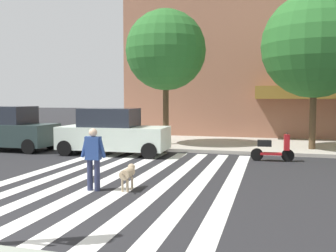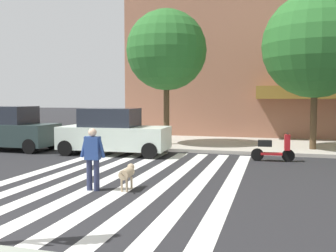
% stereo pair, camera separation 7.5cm
% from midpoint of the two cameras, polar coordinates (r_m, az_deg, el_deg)
% --- Properties ---
extents(ground_plane, '(160.00, 160.00, 0.00)m').
position_cam_midpoint_polar(ground_plane, '(11.90, -9.73, -7.57)').
color(ground_plane, '#232326').
extents(sidewalk_far, '(80.00, 6.00, 0.15)m').
position_cam_midpoint_polar(sidewalk_far, '(20.09, 0.95, -2.52)').
color(sidewalk_far, '#AFA89C').
rests_on(sidewalk_far, ground_plane).
extents(crosswalk_stripes, '(6.75, 10.97, 0.01)m').
position_cam_midpoint_polar(crosswalk_stripes, '(11.61, -6.38, -7.81)').
color(crosswalk_stripes, silver).
rests_on(crosswalk_stripes, ground_plane).
extents(parked_car_near_curb, '(4.74, 1.99, 2.05)m').
position_cam_midpoint_polar(parked_car_near_curb, '(19.29, -23.57, -0.38)').
color(parked_car_near_curb, '#2A3A39').
rests_on(parked_car_near_curb, ground_plane).
extents(parked_car_behind_first, '(4.72, 2.13, 1.99)m').
position_cam_midpoint_polar(parked_car_behind_first, '(16.42, -8.50, -1.01)').
color(parked_car_behind_first, silver).
rests_on(parked_car_behind_first, ground_plane).
extents(parked_scooter, '(1.63, 0.50, 1.11)m').
position_cam_midpoint_polar(parked_scooter, '(15.05, 15.38, -3.35)').
color(parked_scooter, black).
rests_on(parked_scooter, ground_plane).
extents(street_tree_nearest, '(3.95, 3.95, 6.62)m').
position_cam_midpoint_polar(street_tree_nearest, '(18.84, -0.46, 11.38)').
color(street_tree_nearest, '#4C3823').
rests_on(street_tree_nearest, sidewalk_far).
extents(street_tree_middle, '(4.65, 4.65, 6.93)m').
position_cam_midpoint_polar(street_tree_middle, '(18.14, 21.20, 11.30)').
color(street_tree_middle, '#4C3823').
rests_on(street_tree_middle, sidewalk_far).
extents(pedestrian_dog_walker, '(0.71, 0.26, 1.64)m').
position_cam_midpoint_polar(pedestrian_dog_walker, '(10.03, -11.45, -4.40)').
color(pedestrian_dog_walker, '#282D4C').
rests_on(pedestrian_dog_walker, ground_plane).
extents(dog_on_leash, '(0.29, 0.96, 0.65)m').
position_cam_midpoint_polar(dog_on_leash, '(10.06, -6.30, -7.12)').
color(dog_on_leash, tan).
rests_on(dog_on_leash, ground_plane).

